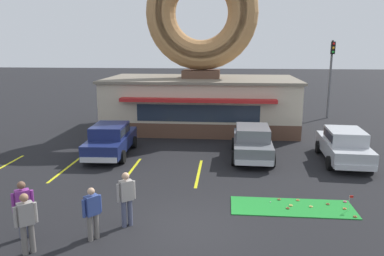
# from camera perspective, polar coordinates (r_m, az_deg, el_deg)

# --- Properties ---
(ground_plane) EXTENTS (160.00, 160.00, 0.00)m
(ground_plane) POSITION_cam_1_polar(r_m,az_deg,el_deg) (11.82, -0.86, -14.89)
(ground_plane) COLOR black
(donut_shop_building) EXTENTS (12.30, 6.75, 10.96)m
(donut_shop_building) POSITION_cam_1_polar(r_m,az_deg,el_deg) (24.49, 1.42, 8.53)
(donut_shop_building) COLOR brown
(donut_shop_building) RESTS_ON ground
(putting_mat) EXTENTS (4.15, 1.50, 0.03)m
(putting_mat) POSITION_cam_1_polar(r_m,az_deg,el_deg) (13.51, 14.99, -11.60)
(putting_mat) COLOR #1E842D
(putting_mat) RESTS_ON ground
(mini_donut_near_left) EXTENTS (0.13, 0.13, 0.04)m
(mini_donut_near_left) POSITION_cam_1_polar(r_m,az_deg,el_deg) (13.67, 17.67, -11.33)
(mini_donut_near_left) COLOR #E5C666
(mini_donut_near_left) RESTS_ON putting_mat
(mini_donut_near_right) EXTENTS (0.13, 0.13, 0.04)m
(mini_donut_near_right) POSITION_cam_1_polar(r_m,az_deg,el_deg) (13.43, 23.60, -12.27)
(mini_donut_near_right) COLOR brown
(mini_donut_near_right) RESTS_ON putting_mat
(mini_donut_mid_left) EXTENTS (0.13, 0.13, 0.04)m
(mini_donut_mid_left) POSITION_cam_1_polar(r_m,az_deg,el_deg) (14.47, 22.29, -10.34)
(mini_donut_mid_left) COLOR #D8667F
(mini_donut_mid_left) RESTS_ON putting_mat
(mini_donut_mid_centre) EXTENTS (0.13, 0.13, 0.04)m
(mini_donut_mid_centre) POSITION_cam_1_polar(r_m,az_deg,el_deg) (14.06, 20.00, -10.83)
(mini_donut_mid_centre) COLOR brown
(mini_donut_mid_centre) RESTS_ON putting_mat
(mini_donut_mid_right) EXTENTS (0.13, 0.13, 0.04)m
(mini_donut_mid_right) POSITION_cam_1_polar(r_m,az_deg,el_deg) (13.96, 13.13, -10.55)
(mini_donut_mid_right) COLOR brown
(mini_donut_mid_right) RESTS_ON putting_mat
(mini_donut_far_left) EXTENTS (0.13, 0.13, 0.04)m
(mini_donut_far_left) POSITION_cam_1_polar(r_m,az_deg,el_deg) (13.33, 14.39, -11.74)
(mini_donut_far_left) COLOR brown
(mini_donut_far_left) RESTS_ON putting_mat
(mini_donut_far_centre) EXTENTS (0.13, 0.13, 0.04)m
(mini_donut_far_centre) POSITION_cam_1_polar(r_m,az_deg,el_deg) (13.89, 22.23, -11.30)
(mini_donut_far_centre) COLOR #D17F47
(mini_donut_far_centre) RESTS_ON putting_mat
(mini_donut_far_right) EXTENTS (0.13, 0.13, 0.04)m
(mini_donut_far_right) POSITION_cam_1_polar(r_m,az_deg,el_deg) (13.57, 14.84, -11.33)
(mini_donut_far_right) COLOR #E5C666
(mini_donut_far_right) RESTS_ON putting_mat
(mini_donut_extra) EXTENTS (0.13, 0.13, 0.04)m
(mini_donut_extra) POSITION_cam_1_polar(r_m,az_deg,el_deg) (14.06, 15.82, -10.53)
(mini_donut_extra) COLOR #D17F47
(mini_donut_extra) RESTS_ON putting_mat
(golf_ball) EXTENTS (0.04, 0.04, 0.04)m
(golf_ball) POSITION_cam_1_polar(r_m,az_deg,el_deg) (13.66, 11.85, -10.99)
(golf_ball) COLOR white
(golf_ball) RESTS_ON putting_mat
(putting_flag_pin) EXTENTS (0.13, 0.01, 0.55)m
(putting_flag_pin) POSITION_cam_1_polar(r_m,az_deg,el_deg) (13.69, 23.00, -9.96)
(putting_flag_pin) COLOR silver
(putting_flag_pin) RESTS_ON putting_mat
(car_silver) EXTENTS (2.17, 4.65, 1.60)m
(car_silver) POSITION_cam_1_polar(r_m,az_deg,el_deg) (19.05, 22.16, -2.30)
(car_silver) COLOR #B2B5BA
(car_silver) RESTS_ON ground
(car_grey) EXTENTS (2.05, 4.59, 1.60)m
(car_grey) POSITION_cam_1_polar(r_m,az_deg,el_deg) (18.54, 9.16, -1.91)
(car_grey) COLOR slate
(car_grey) RESTS_ON ground
(car_navy) EXTENTS (2.12, 4.63, 1.60)m
(car_navy) POSITION_cam_1_polar(r_m,az_deg,el_deg) (19.17, -12.30, -1.56)
(car_navy) COLOR navy
(car_navy) RESTS_ON ground
(pedestrian_blue_sweater_man) EXTENTS (0.49, 0.42, 1.73)m
(pedestrian_blue_sweater_man) POSITION_cam_1_polar(r_m,az_deg,el_deg) (11.66, -9.97, -10.25)
(pedestrian_blue_sweater_man) COLOR #474C66
(pedestrian_blue_sweater_man) RESTS_ON ground
(pedestrian_hooded_kid) EXTENTS (0.43, 0.47, 1.56)m
(pedestrian_hooded_kid) POSITION_cam_1_polar(r_m,az_deg,el_deg) (11.15, -14.95, -12.17)
(pedestrian_hooded_kid) COLOR slate
(pedestrian_hooded_kid) RESTS_ON ground
(pedestrian_leather_jacket_man) EXTENTS (0.47, 0.43, 1.70)m
(pedestrian_leather_jacket_man) POSITION_cam_1_polar(r_m,az_deg,el_deg) (10.99, -23.95, -12.77)
(pedestrian_leather_jacket_man) COLOR slate
(pedestrian_leather_jacket_man) RESTS_ON ground
(pedestrian_clipboard_woman) EXTENTS (0.50, 0.42, 1.71)m
(pedestrian_clipboard_woman) POSITION_cam_1_polar(r_m,az_deg,el_deg) (11.86, -24.30, -10.88)
(pedestrian_clipboard_woman) COLOR #474C66
(pedestrian_clipboard_woman) RESTS_ON ground
(trash_bin) EXTENTS (0.57, 0.57, 0.97)m
(trash_bin) POSITION_cam_1_polar(r_m,az_deg,el_deg) (23.29, -12.11, -0.02)
(trash_bin) COLOR #1E662D
(trash_bin) RESTS_ON ground
(traffic_light_pole) EXTENTS (0.28, 0.47, 5.80)m
(traffic_light_pole) POSITION_cam_1_polar(r_m,az_deg,el_deg) (29.90, 20.41, 8.42)
(traffic_light_pole) COLOR #595B60
(traffic_light_pole) RESTS_ON ground
(parking_stripe_far_left) EXTENTS (0.12, 3.60, 0.01)m
(parking_stripe_far_left) POSITION_cam_1_polar(r_m,az_deg,el_deg) (19.23, -26.93, -5.31)
(parking_stripe_far_left) COLOR yellow
(parking_stripe_far_left) RESTS_ON ground
(parking_stripe_left) EXTENTS (0.12, 3.60, 0.01)m
(parking_stripe_left) POSITION_cam_1_polar(r_m,az_deg,el_deg) (17.84, -18.68, -5.92)
(parking_stripe_left) COLOR yellow
(parking_stripe_left) RESTS_ON ground
(parking_stripe_mid_left) EXTENTS (0.12, 3.60, 0.01)m
(parking_stripe_mid_left) POSITION_cam_1_polar(r_m,az_deg,el_deg) (16.87, -9.25, -6.46)
(parking_stripe_mid_left) COLOR yellow
(parking_stripe_mid_left) RESTS_ON ground
(parking_stripe_centre) EXTENTS (0.12, 3.60, 0.01)m
(parking_stripe_centre) POSITION_cam_1_polar(r_m,az_deg,el_deg) (16.40, 1.03, -6.85)
(parking_stripe_centre) COLOR yellow
(parking_stripe_centre) RESTS_ON ground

